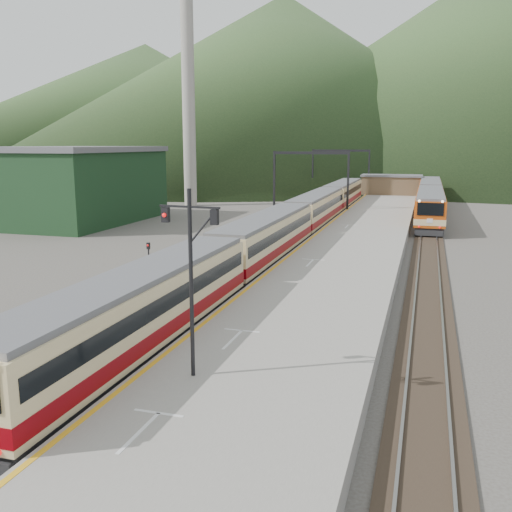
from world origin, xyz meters
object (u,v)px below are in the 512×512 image
(second_train, at_px, (430,198))
(worker, at_px, (86,315))
(main_train, at_px, (296,223))
(signal_mast, at_px, (191,264))

(second_train, bearing_deg, worker, -106.46)
(main_train, xyz_separation_m, worker, (-4.27, -26.71, -1.14))
(signal_mast, bearing_deg, worker, 144.57)
(worker, bearing_deg, signal_mast, 146.06)
(main_train, bearing_deg, signal_mast, -83.52)
(signal_mast, bearing_deg, second_train, 82.45)
(signal_mast, distance_m, worker, 10.60)
(signal_mast, height_order, worker, signal_mast)
(second_train, relative_size, worker, 24.67)
(second_train, height_order, signal_mast, signal_mast)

